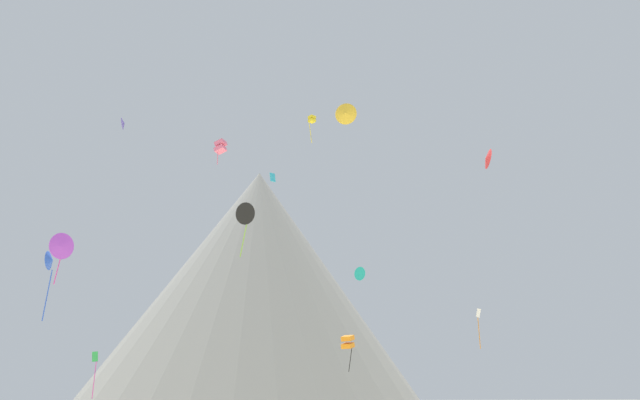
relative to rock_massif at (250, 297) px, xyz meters
The scene contains 14 objects.
rock_massif is the anchor object (origin of this frame).
kite_cyan_high 51.59m from the rock_massif, 85.30° to the right, with size 0.89×0.80×1.45m.
kite_black_mid 76.97m from the rock_massif, 88.57° to the right, with size 2.03×1.49×4.94m.
kite_yellow_high 56.08m from the rock_massif, 79.79° to the right, with size 1.17×1.17×4.06m.
kite_white_low 67.15m from the rock_massif, 64.30° to the right, with size 0.73×0.54×4.62m.
kite_indigo_high 62.03m from the rock_massif, 103.88° to the right, with size 1.11×1.70×1.58m.
kite_violet_mid 76.59m from the rock_massif, 100.81° to the right, with size 2.47×1.30×4.54m.
kite_green_low 58.87m from the rock_massif, 106.42° to the right, with size 0.76×0.32×5.30m.
kite_blue_low 82.85m from the rock_massif, 98.81° to the right, with size 0.55×1.49×5.34m.
kite_orange_low 64.85m from the rock_massif, 78.24° to the right, with size 1.62×1.65×3.93m.
kite_teal_mid 48.99m from the rock_massif, 69.87° to the right, with size 2.08×1.65×1.96m.
kite_red_mid 80.92m from the rock_massif, 72.42° to the right, with size 0.78×1.99×1.97m.
kite_gold_high 76.55m from the rock_massif, 81.55° to the right, with size 2.27×1.36×2.18m.
kite_rainbow_high 68.17m from the rock_massif, 91.30° to the right, with size 1.46×1.42×2.82m.
Camera 1 is at (-5.67, -24.17, 3.05)m, focal length 32.56 mm.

